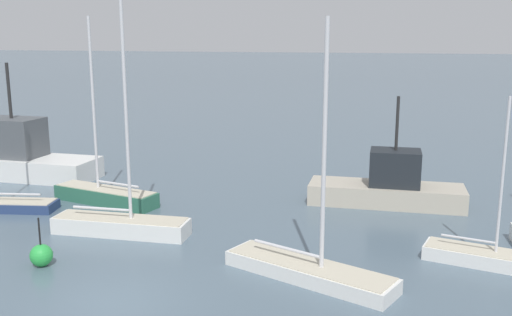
{
  "coord_description": "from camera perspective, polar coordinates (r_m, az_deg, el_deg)",
  "views": [
    {
      "loc": [
        8.89,
        -13.42,
        7.68
      ],
      "look_at": [
        0.0,
        13.75,
        1.65
      ],
      "focal_mm": 39.89,
      "sensor_mm": 36.0,
      "label": 1
    }
  ],
  "objects": [
    {
      "name": "sailboat_3",
      "position": [
        23.4,
        -13.38,
        -6.21
      ],
      "size": [
        5.6,
        1.84,
        10.47
      ],
      "rotation": [
        0.0,
        0.0,
        0.1
      ],
      "color": "white",
      "rests_on": "ground_plane"
    },
    {
      "name": "sailboat_5",
      "position": [
        27.88,
        -14.87,
        -3.45
      ],
      "size": [
        5.55,
        2.13,
        8.67
      ],
      "rotation": [
        0.0,
        0.0,
        2.97
      ],
      "color": "#2D6B51",
      "rests_on": "ground_plane"
    },
    {
      "name": "sailboat_1",
      "position": [
        18.86,
        5.33,
        -10.82
      ],
      "size": [
        6.01,
        3.22,
        8.32
      ],
      "rotation": [
        0.0,
        0.0,
        -0.32
      ],
      "color": "white",
      "rests_on": "ground_plane"
    },
    {
      "name": "fishing_boat_0",
      "position": [
        27.4,
        13.14,
        -2.79
      ],
      "size": [
        7.31,
        2.86,
        5.11
      ],
      "rotation": [
        0.0,
        0.0,
        0.09
      ],
      "color": "#BCB29E",
      "rests_on": "ground_plane"
    },
    {
      "name": "channel_buoy_0",
      "position": [
        21.09,
        -20.73,
        -9.1
      ],
      "size": [
        0.77,
        0.77,
        1.73
      ],
      "color": "green",
      "rests_on": "ground_plane"
    },
    {
      "name": "fishing_boat_1",
      "position": [
        34.63,
        -22.66,
        0.12
      ],
      "size": [
        8.86,
        3.23,
        6.38
      ],
      "rotation": [
        0.0,
        0.0,
        3.19
      ],
      "color": "white",
      "rests_on": "ground_plane"
    },
    {
      "name": "sailboat_2",
      "position": [
        21.43,
        22.0,
        -9.08
      ],
      "size": [
        4.21,
        1.88,
        5.85
      ],
      "rotation": [
        0.0,
        0.0,
        -0.17
      ],
      "color": "white",
      "rests_on": "ground_plane"
    },
    {
      "name": "sailboat_0",
      "position": [
        28.37,
        -24.06,
        -3.96
      ],
      "size": [
        4.98,
        2.41,
        9.49
      ],
      "rotation": [
        0.0,
        0.0,
        3.39
      ],
      "color": "navy",
      "rests_on": "ground_plane"
    },
    {
      "name": "ground_plane",
      "position": [
        17.83,
        -14.31,
        -13.98
      ],
      "size": [
        600.0,
        600.0,
        0.0
      ],
      "primitive_type": "plane",
      "color": "slate"
    }
  ]
}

